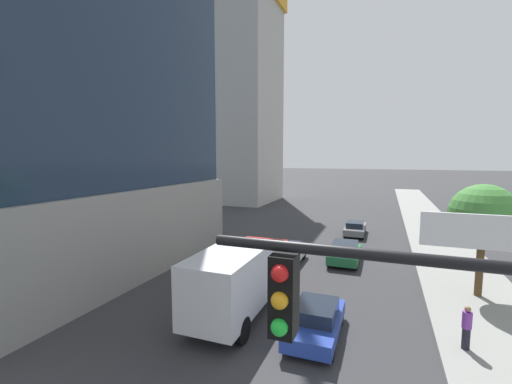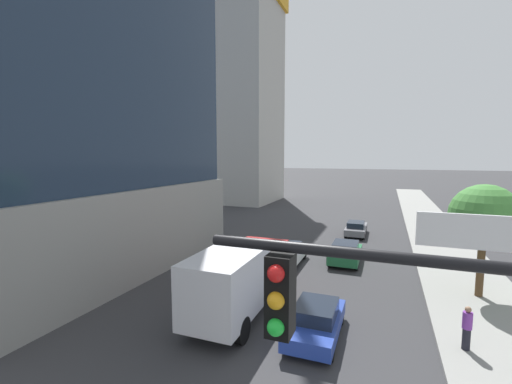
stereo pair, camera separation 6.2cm
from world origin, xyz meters
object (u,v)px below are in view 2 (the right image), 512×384
(street_tree, at_px, (484,217))
(pedestrian_purple_shirt, at_px, (467,328))
(car_blue, at_px, (316,320))
(car_green, at_px, (345,252))
(box_truck, at_px, (240,276))
(car_white, at_px, (287,253))
(construction_building, at_px, (230,87))
(car_gray, at_px, (356,228))

(street_tree, distance_m, pedestrian_purple_shirt, 6.91)
(street_tree, distance_m, car_blue, 10.43)
(car_green, relative_size, pedestrian_purple_shirt, 2.48)
(street_tree, xyz_separation_m, box_truck, (-10.81, -6.02, -2.43))
(street_tree, relative_size, pedestrian_purple_shirt, 3.48)
(car_green, relative_size, box_truck, 0.55)
(box_truck, bearing_deg, car_white, 90.00)
(street_tree, bearing_deg, pedestrian_purple_shirt, -105.89)
(construction_building, relative_size, street_tree, 7.26)
(box_truck, relative_size, pedestrian_purple_shirt, 4.48)
(street_tree, bearing_deg, car_green, 152.44)
(car_gray, distance_m, pedestrian_purple_shirt, 18.96)
(car_green, distance_m, car_blue, 10.45)
(car_green, height_order, pedestrian_purple_shirt, pedestrian_purple_shirt)
(box_truck, bearing_deg, construction_building, 115.85)
(box_truck, distance_m, pedestrian_purple_shirt, 9.19)
(pedestrian_purple_shirt, bearing_deg, car_gray, 106.75)
(car_green, xyz_separation_m, car_blue, (0.00, -10.45, -0.00))
(construction_building, relative_size, car_green, 10.19)
(car_white, height_order, box_truck, box_truck)
(construction_building, xyz_separation_m, box_truck, (17.89, -36.92, -16.62))
(car_white, xyz_separation_m, box_truck, (0.00, -8.01, 1.12))
(construction_building, xyz_separation_m, pedestrian_purple_shirt, (27.04, -36.76, -17.46))
(construction_building, bearing_deg, car_white, -58.25)
(street_tree, bearing_deg, construction_building, 132.89)
(street_tree, xyz_separation_m, car_blue, (-7.13, -6.73, -3.57))
(car_white, bearing_deg, box_truck, -90.00)
(car_blue, height_order, pedestrian_purple_shirt, pedestrian_purple_shirt)
(construction_building, bearing_deg, car_green, -51.56)
(car_blue, height_order, box_truck, box_truck)
(car_white, height_order, car_blue, car_white)
(car_gray, bearing_deg, car_blue, -90.00)
(car_blue, relative_size, box_truck, 0.56)
(car_green, height_order, car_gray, car_green)
(car_gray, xyz_separation_m, car_blue, (0.00, -19.03, 0.03))
(street_tree, xyz_separation_m, car_white, (-10.81, 1.99, -3.55))
(car_green, bearing_deg, car_gray, 90.00)
(street_tree, height_order, box_truck, street_tree)
(street_tree, relative_size, car_white, 1.39)
(box_truck, height_order, pedestrian_purple_shirt, box_truck)
(construction_building, height_order, car_white, construction_building)
(pedestrian_purple_shirt, bearing_deg, car_white, 139.37)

